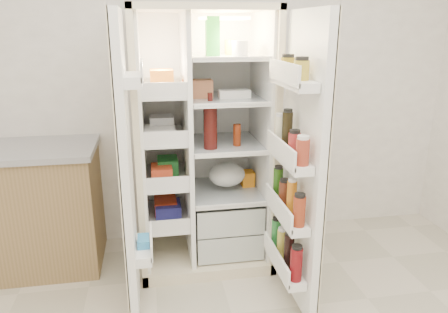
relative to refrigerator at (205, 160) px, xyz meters
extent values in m
cube|color=white|center=(0.05, 0.35, 0.60)|extent=(4.00, 0.02, 2.70)
cube|color=beige|center=(-0.02, 0.28, 0.15)|extent=(0.92, 0.04, 1.80)
cube|color=beige|center=(-0.46, -0.05, 0.15)|extent=(0.04, 0.70, 1.80)
cube|color=beige|center=(0.42, -0.05, 0.15)|extent=(0.04, 0.70, 1.80)
cube|color=beige|center=(-0.02, -0.05, 1.03)|extent=(0.92, 0.70, 0.04)
cube|color=beige|center=(-0.02, -0.05, -0.71)|extent=(0.92, 0.70, 0.08)
cube|color=white|center=(-0.02, 0.25, 0.17)|extent=(0.84, 0.02, 1.68)
cube|color=white|center=(-0.43, -0.05, 0.17)|extent=(0.02, 0.62, 1.68)
cube|color=white|center=(0.39, -0.05, 0.17)|extent=(0.02, 0.62, 1.68)
cube|color=white|center=(-0.13, -0.05, 0.17)|extent=(0.03, 0.62, 1.68)
cube|color=#B6BFBA|center=(0.14, -0.07, -0.56)|extent=(0.47, 0.52, 0.19)
cube|color=#B6BFBA|center=(0.14, -0.07, -0.36)|extent=(0.47, 0.52, 0.19)
cube|color=#FFD18C|center=(0.14, 0.00, 0.97)|extent=(0.30, 0.30, 0.02)
cube|color=white|center=(-0.28, -0.05, -0.40)|extent=(0.28, 0.58, 0.02)
cube|color=white|center=(-0.28, -0.05, -0.10)|extent=(0.28, 0.58, 0.02)
cube|color=white|center=(-0.28, -0.05, 0.20)|extent=(0.28, 0.58, 0.02)
cube|color=white|center=(-0.28, -0.05, 0.50)|extent=(0.28, 0.58, 0.02)
cube|color=silver|center=(0.14, -0.05, -0.23)|extent=(0.49, 0.58, 0.01)
cube|color=silver|center=(0.14, -0.05, 0.13)|extent=(0.49, 0.58, 0.01)
cube|color=silver|center=(0.14, -0.05, 0.45)|extent=(0.49, 0.58, 0.02)
cube|color=silver|center=(0.14, -0.05, 0.73)|extent=(0.49, 0.58, 0.02)
cube|color=red|center=(-0.28, -0.05, -0.34)|extent=(0.16, 0.20, 0.10)
cube|color=#248739|center=(-0.28, -0.05, -0.03)|extent=(0.14, 0.18, 0.12)
cube|color=silver|center=(-0.28, -0.05, 0.25)|extent=(0.20, 0.22, 0.07)
cube|color=orange|center=(-0.28, -0.05, 0.58)|extent=(0.15, 0.16, 0.14)
cube|color=navy|center=(-0.28, -0.05, -0.34)|extent=(0.18, 0.20, 0.09)
cube|color=#F6522B|center=(-0.28, -0.05, -0.04)|extent=(0.14, 0.18, 0.10)
cube|color=silver|center=(-0.28, -0.05, 0.27)|extent=(0.16, 0.16, 0.12)
sphere|color=orange|center=(0.01, -0.15, -0.62)|extent=(0.07, 0.07, 0.07)
sphere|color=orange|center=(0.10, -0.11, -0.62)|extent=(0.07, 0.07, 0.07)
sphere|color=orange|center=(0.20, -0.15, -0.62)|extent=(0.07, 0.07, 0.07)
sphere|color=orange|center=(0.06, -0.01, -0.62)|extent=(0.07, 0.07, 0.07)
ellipsoid|color=#346E24|center=(0.14, -0.05, -0.35)|extent=(0.26, 0.24, 0.11)
cylinder|color=#43110E|center=(0.02, -0.19, 0.28)|extent=(0.09, 0.09, 0.28)
cylinder|color=maroon|center=(0.21, -0.15, 0.22)|extent=(0.05, 0.05, 0.15)
cube|color=#27902B|center=(0.05, -0.12, 0.86)|extent=(0.08, 0.08, 0.24)
cylinder|color=silver|center=(0.22, -0.15, 0.79)|extent=(0.10, 0.10, 0.09)
cylinder|color=#A88E26|center=(0.18, -0.02, 0.79)|extent=(0.08, 0.08, 0.10)
cube|color=white|center=(0.20, -0.10, 0.49)|extent=(0.21, 0.09, 0.05)
cube|color=#C2764D|center=(-0.05, -0.05, 0.52)|extent=(0.20, 0.11, 0.12)
ellipsoid|color=silver|center=(0.15, -0.06, -0.13)|extent=(0.26, 0.24, 0.17)
cube|color=orange|center=(0.32, 0.01, -0.16)|extent=(0.09, 0.11, 0.11)
cube|color=white|center=(-0.52, -0.60, 0.15)|extent=(0.05, 0.40, 1.72)
cube|color=beige|center=(-0.54, -0.60, 0.15)|extent=(0.01, 0.40, 1.72)
cube|color=white|center=(-0.45, -0.60, -0.35)|extent=(0.09, 0.32, 0.06)
cube|color=white|center=(-0.45, -0.60, 0.65)|extent=(0.09, 0.32, 0.06)
cube|color=#338CCC|center=(-0.45, -0.60, -0.32)|extent=(0.07, 0.12, 0.10)
cube|color=white|center=(0.48, -0.69, 0.15)|extent=(0.05, 0.58, 1.72)
cube|color=beige|center=(0.51, -0.69, 0.15)|extent=(0.01, 0.58, 1.72)
cube|color=white|center=(0.40, -0.69, -0.49)|extent=(0.11, 0.50, 0.05)
cube|color=white|center=(0.40, -0.69, -0.15)|extent=(0.11, 0.50, 0.05)
cube|color=white|center=(0.40, -0.69, 0.20)|extent=(0.11, 0.50, 0.05)
cube|color=white|center=(0.40, -0.69, 0.63)|extent=(0.11, 0.50, 0.05)
cylinder|color=maroon|center=(0.40, -0.89, -0.36)|extent=(0.07, 0.07, 0.20)
cylinder|color=black|center=(0.40, -0.76, -0.35)|extent=(0.06, 0.06, 0.22)
cylinder|color=gold|center=(0.40, -0.63, -0.37)|extent=(0.06, 0.06, 0.18)
cylinder|color=#2A7E37|center=(0.40, -0.50, -0.37)|extent=(0.06, 0.06, 0.19)
cylinder|color=maroon|center=(0.40, -0.89, -0.04)|extent=(0.07, 0.07, 0.17)
cylinder|color=#C87117|center=(0.40, -0.76, -0.02)|extent=(0.06, 0.06, 0.21)
cylinder|color=#592616|center=(0.40, -0.63, -0.04)|extent=(0.07, 0.07, 0.16)
cylinder|color=#234E11|center=(0.40, -0.50, -0.02)|extent=(0.06, 0.06, 0.20)
cylinder|color=maroon|center=(0.40, -0.89, 0.30)|extent=(0.07, 0.07, 0.14)
cylinder|color=maroon|center=(0.40, -0.76, 0.30)|extent=(0.07, 0.07, 0.14)
cylinder|color=black|center=(0.40, -0.63, 0.34)|extent=(0.06, 0.06, 0.23)
cylinder|color=#ECE9C2|center=(0.40, -0.50, 0.32)|extent=(0.06, 0.06, 0.18)
cylinder|color=#AD942B|center=(0.40, -0.81, 0.71)|extent=(0.08, 0.08, 0.10)
cylinder|color=olive|center=(0.40, -0.59, 0.71)|extent=(0.08, 0.08, 0.10)
cube|color=olive|center=(-1.37, 0.06, -0.32)|extent=(1.19, 0.61, 0.85)
cube|color=#98979D|center=(-1.37, 0.06, 0.13)|extent=(1.23, 0.65, 0.04)
camera|label=1|loc=(-0.37, -2.90, 0.92)|focal=34.00mm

